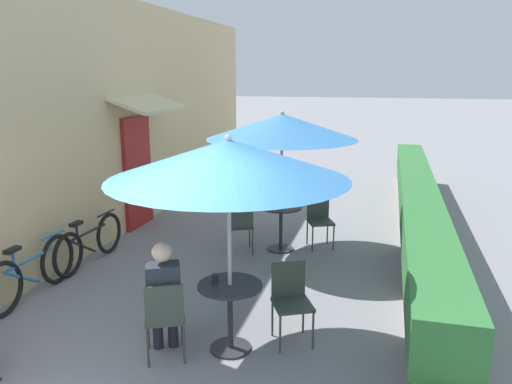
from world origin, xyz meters
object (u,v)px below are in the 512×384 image
object	(u,v)px
patio_umbrella_mid	(282,127)
patio_umbrella_near	(228,160)
cafe_chair_mid_right	(319,217)
bicycle_second	(90,242)
seated_patron_near_right	(164,294)
patio_table_mid	(281,221)
cafe_chair_near_right	(165,314)
bicycle_leaning	(31,272)
cafe_chair_near_left	(291,296)
coffee_cup_near	(215,278)
patio_table_near	(230,306)
cafe_chair_mid_left	(241,223)

from	to	relation	value
patio_umbrella_mid	patio_umbrella_near	bearing A→B (deg)	-87.49
cafe_chair_mid_right	bicycle_second	world-z (taller)	cafe_chair_mid_right
seated_patron_near_right	patio_table_mid	size ratio (longest dim) A/B	1.68
cafe_chair_near_right	bicycle_second	xyz separation A→B (m)	(-2.27, 2.15, -0.17)
patio_umbrella_mid	bicycle_leaning	bearing A→B (deg)	-135.82
cafe_chair_near_left	seated_patron_near_right	size ratio (longest dim) A/B	0.70
patio_umbrella_near	patio_umbrella_mid	size ratio (longest dim) A/B	1.00
cafe_chair_near_right	coffee_cup_near	xyz separation A→B (m)	(0.41, 0.39, 0.27)
coffee_cup_near	patio_umbrella_near	bearing A→B (deg)	-5.92
cafe_chair_near_left	coffee_cup_near	bearing A→B (deg)	-0.89
patio_umbrella_near	coffee_cup_near	distance (m)	1.28
patio_table_near	seated_patron_near_right	xyz separation A→B (m)	(-0.63, -0.27, 0.18)
patio_table_near	bicycle_second	size ratio (longest dim) A/B	0.43
patio_table_mid	cafe_chair_mid_left	size ratio (longest dim) A/B	0.85
patio_umbrella_near	bicycle_leaning	world-z (taller)	patio_umbrella_near
cafe_chair_mid_right	seated_patron_near_right	bearing A→B (deg)	50.71
patio_umbrella_near	bicycle_leaning	distance (m)	3.38
patio_table_near	cafe_chair_mid_left	world-z (taller)	cafe_chair_mid_left
coffee_cup_near	patio_table_mid	world-z (taller)	coffee_cup_near
seated_patron_near_right	cafe_chair_mid_left	world-z (taller)	seated_patron_near_right
cafe_chair_near_right	seated_patron_near_right	world-z (taller)	seated_patron_near_right
cafe_chair_near_left	bicycle_second	bearing A→B (deg)	-48.71
seated_patron_near_right	patio_umbrella_mid	bearing A→B (deg)	55.69
patio_umbrella_near	cafe_chair_near_left	size ratio (longest dim) A/B	2.78
patio_table_mid	bicycle_second	distance (m)	3.05
patio_umbrella_mid	bicycle_second	distance (m)	3.49
coffee_cup_near	bicycle_second	bearing A→B (deg)	146.62
patio_umbrella_near	bicycle_second	bearing A→B (deg)	147.94
cafe_chair_near_left	seated_patron_near_right	distance (m)	1.37
cafe_chair_mid_right	bicycle_leaning	world-z (taller)	cafe_chair_mid_right
coffee_cup_near	cafe_chair_mid_right	size ratio (longest dim) A/B	0.10
cafe_chair_near_left	cafe_chair_near_right	size ratio (longest dim) A/B	1.00
coffee_cup_near	patio_table_mid	xyz separation A→B (m)	(0.03, 3.16, -0.28)
coffee_cup_near	cafe_chair_mid_left	distance (m)	2.89
seated_patron_near_right	patio_umbrella_mid	distance (m)	3.74
cafe_chair_near_right	coffee_cup_near	size ratio (longest dim) A/B	9.67
cafe_chair_mid_right	cafe_chair_near_right	bearing A→B (deg)	51.78
patio_table_mid	bicycle_second	bearing A→B (deg)	-152.71
patio_table_near	coffee_cup_near	distance (m)	0.33
patio_umbrella_near	coffee_cup_near	bearing A→B (deg)	174.08
patio_table_near	patio_table_mid	world-z (taller)	same
patio_table_mid	patio_table_near	bearing A→B (deg)	-87.49
cafe_chair_near_left	seated_patron_near_right	xyz separation A→B (m)	(-1.20, -0.64, 0.17)
patio_table_mid	bicycle_leaning	size ratio (longest dim) A/B	0.42
patio_umbrella_near	seated_patron_near_right	xyz separation A→B (m)	(-0.63, -0.27, -1.37)
bicycle_second	bicycle_leaning	bearing A→B (deg)	-90.15
patio_umbrella_mid	cafe_chair_mid_left	world-z (taller)	patio_umbrella_mid
patio_umbrella_near	patio_umbrella_mid	world-z (taller)	same
patio_table_near	patio_umbrella_near	distance (m)	1.56
patio_table_near	cafe_chair_mid_right	size ratio (longest dim) A/B	0.85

